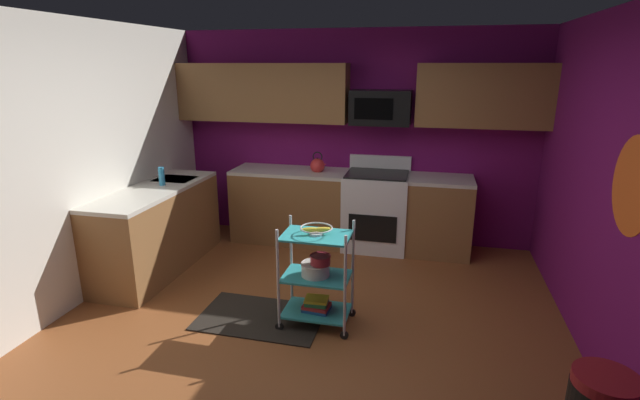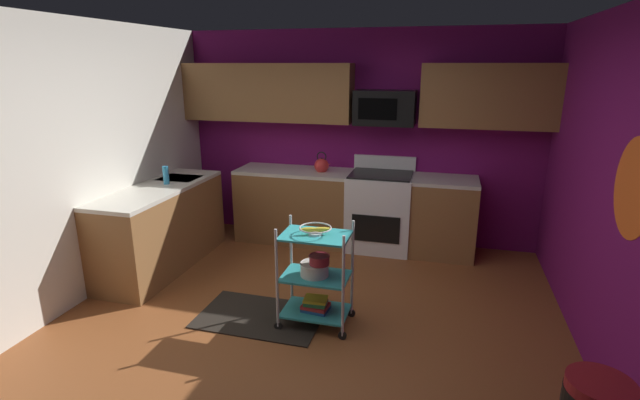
% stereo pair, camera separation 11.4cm
% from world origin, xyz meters
% --- Properties ---
extents(floor, '(4.40, 4.80, 0.04)m').
position_xyz_m(floor, '(0.00, 0.00, -0.02)').
color(floor, brown).
rests_on(floor, ground).
extents(wall_back, '(4.52, 0.06, 2.60)m').
position_xyz_m(wall_back, '(0.00, 2.43, 1.30)').
color(wall_back, '#6B1156').
rests_on(wall_back, ground).
extents(wall_left, '(0.06, 4.80, 2.60)m').
position_xyz_m(wall_left, '(-2.23, 0.00, 1.30)').
color(wall_left, silver).
rests_on(wall_left, ground).
extents(wall_right, '(0.06, 4.80, 2.60)m').
position_xyz_m(wall_right, '(2.23, 0.00, 1.30)').
color(wall_right, '#6B1156').
rests_on(wall_right, ground).
extents(wall_flower_decal, '(0.00, 0.65, 0.65)m').
position_xyz_m(wall_flower_decal, '(2.20, -0.11, 1.45)').
color(wall_flower_decal, '#E5591E').
extents(counter_run, '(3.66, 2.36, 0.92)m').
position_xyz_m(counter_run, '(-0.73, 1.65, 0.46)').
color(counter_run, brown).
rests_on(counter_run, ground).
extents(oven_range, '(0.76, 0.65, 1.10)m').
position_xyz_m(oven_range, '(0.34, 2.10, 0.48)').
color(oven_range, white).
rests_on(oven_range, ground).
extents(upper_cabinets, '(4.40, 0.33, 0.70)m').
position_xyz_m(upper_cabinets, '(-0.08, 2.23, 1.85)').
color(upper_cabinets, brown).
extents(microwave, '(0.70, 0.39, 0.40)m').
position_xyz_m(microwave, '(0.34, 2.21, 1.70)').
color(microwave, black).
extents(rolling_cart, '(0.63, 0.40, 0.91)m').
position_xyz_m(rolling_cart, '(0.07, 0.19, 0.45)').
color(rolling_cart, silver).
rests_on(rolling_cart, ground).
extents(fruit_bowl, '(0.27, 0.27, 0.07)m').
position_xyz_m(fruit_bowl, '(0.07, 0.19, 0.88)').
color(fruit_bowl, silver).
rests_on(fruit_bowl, rolling_cart).
extents(mixing_bowl_large, '(0.25, 0.25, 0.11)m').
position_xyz_m(mixing_bowl_large, '(0.06, 0.19, 0.52)').
color(mixing_bowl_large, silver).
rests_on(mixing_bowl_large, rolling_cart).
extents(mixing_bowl_small, '(0.18, 0.18, 0.08)m').
position_xyz_m(mixing_bowl_small, '(0.11, 0.17, 0.62)').
color(mixing_bowl_small, maroon).
rests_on(mixing_bowl_small, rolling_cart).
extents(book_stack, '(0.24, 0.20, 0.11)m').
position_xyz_m(book_stack, '(0.07, 0.19, 0.18)').
color(book_stack, '#1E4C8C').
rests_on(book_stack, rolling_cart).
extents(kettle, '(0.21, 0.18, 0.26)m').
position_xyz_m(kettle, '(-0.39, 2.10, 1.00)').
color(kettle, red).
rests_on(kettle, counter_run).
extents(dish_soap_bottle, '(0.06, 0.06, 0.20)m').
position_xyz_m(dish_soap_bottle, '(-1.88, 1.05, 1.02)').
color(dish_soap_bottle, '#2D8CBF').
rests_on(dish_soap_bottle, counter_run).
extents(floor_rug, '(1.11, 0.71, 0.01)m').
position_xyz_m(floor_rug, '(-0.44, 0.16, 0.01)').
color(floor_rug, black).
rests_on(floor_rug, ground).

